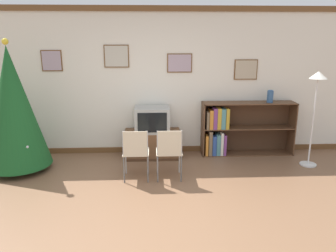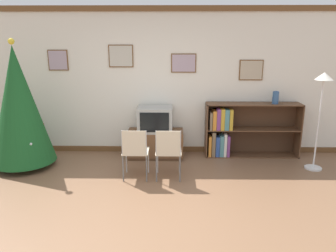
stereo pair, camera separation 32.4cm
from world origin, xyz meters
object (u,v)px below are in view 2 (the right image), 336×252
object	(u,v)px
christmas_tree	(19,106)
folding_chair_left	(135,151)
television	(155,119)
folding_chair_right	(168,151)
tv_console	(155,144)
bookshelf	(236,131)
standing_lamp	(322,96)
vase	(276,97)

from	to	relation	value
christmas_tree	folding_chair_left	xyz separation A→B (m)	(1.97, -0.51, -0.59)
television	folding_chair_right	world-z (taller)	television
tv_console	folding_chair_left	world-z (taller)	folding_chair_left
bookshelf	christmas_tree	bearing A→B (deg)	-170.59
folding_chair_left	folding_chair_right	size ratio (longest dim) A/B	1.00
standing_lamp	folding_chair_right	bearing A→B (deg)	-168.87
folding_chair_left	standing_lamp	distance (m)	3.11
tv_console	standing_lamp	size ratio (longest dim) A/B	0.63
television	folding_chair_left	world-z (taller)	television
bookshelf	television	bearing A→B (deg)	-176.46
tv_console	bookshelf	bearing A→B (deg)	3.44
television	folding_chair_right	size ratio (longest dim) A/B	0.76
christmas_tree	bookshelf	xyz separation A→B (m)	(3.72, 0.62, -0.59)
tv_console	folding_chair_right	size ratio (longest dim) A/B	1.24
folding_chair_right	bookshelf	bearing A→B (deg)	42.25
christmas_tree	folding_chair_left	world-z (taller)	christmas_tree
folding_chair_right	standing_lamp	bearing A→B (deg)	11.13
tv_console	folding_chair_left	distance (m)	1.09
folding_chair_right	standing_lamp	xyz separation A→B (m)	(2.46, 0.48, 0.78)
bookshelf	tv_console	bearing A→B (deg)	-176.56
vase	folding_chair_right	bearing A→B (deg)	-150.12
folding_chair_left	christmas_tree	bearing A→B (deg)	165.48
folding_chair_left	standing_lamp	size ratio (longest dim) A/B	0.50
vase	tv_console	bearing A→B (deg)	-178.32
bookshelf	vase	bearing A→B (deg)	-2.23
vase	folding_chair_left	bearing A→B (deg)	-155.62
folding_chair_right	tv_console	bearing A→B (deg)	103.90
christmas_tree	folding_chair_left	distance (m)	2.12
folding_chair_right	vase	size ratio (longest dim) A/B	3.60
christmas_tree	folding_chair_left	size ratio (longest dim) A/B	2.62
tv_console	television	bearing A→B (deg)	-90.00
christmas_tree	bookshelf	world-z (taller)	christmas_tree
christmas_tree	standing_lamp	xyz separation A→B (m)	(4.93, -0.03, 0.18)
folding_chair_left	vase	distance (m)	2.74
television	vase	world-z (taller)	vase
television	folding_chair_right	xyz separation A→B (m)	(0.26, -1.03, -0.25)
folding_chair_left	bookshelf	size ratio (longest dim) A/B	0.48
television	folding_chair_left	bearing A→B (deg)	-103.93
tv_console	vase	bearing A→B (deg)	1.68
folding_chair_left	standing_lamp	xyz separation A→B (m)	(2.97, 0.48, 0.78)
bookshelf	standing_lamp	distance (m)	1.58
television	standing_lamp	distance (m)	2.82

